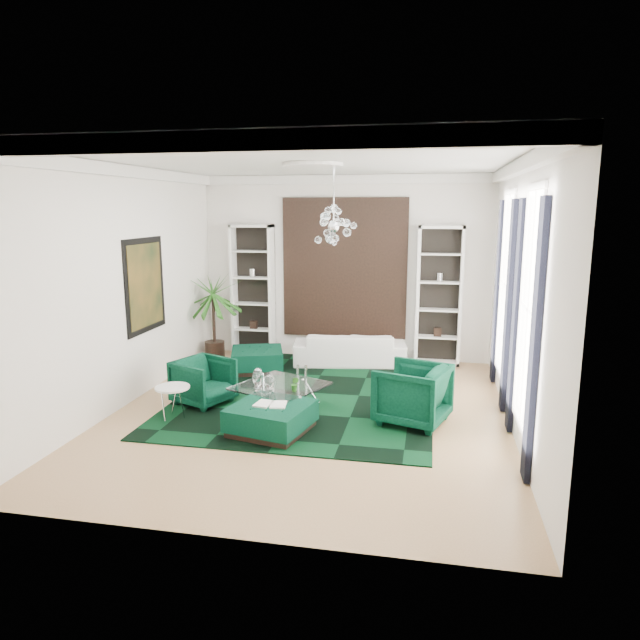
% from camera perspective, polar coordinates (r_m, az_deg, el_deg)
% --- Properties ---
extents(floor, '(6.00, 7.00, 0.02)m').
position_cam_1_polar(floor, '(9.00, -1.06, -9.34)').
color(floor, tan).
rests_on(floor, ground).
extents(ceiling, '(6.00, 7.00, 0.02)m').
position_cam_1_polar(ceiling, '(8.45, -1.15, 15.68)').
color(ceiling, white).
rests_on(ceiling, ground).
extents(wall_back, '(6.00, 0.02, 3.80)m').
position_cam_1_polar(wall_back, '(11.95, 2.49, 5.19)').
color(wall_back, white).
rests_on(wall_back, ground).
extents(wall_front, '(6.00, 0.02, 3.80)m').
position_cam_1_polar(wall_front, '(5.21, -9.35, -2.84)').
color(wall_front, white).
rests_on(wall_front, ground).
extents(wall_left, '(0.02, 7.00, 3.80)m').
position_cam_1_polar(wall_left, '(9.62, -18.94, 3.13)').
color(wall_left, white).
rests_on(wall_left, ground).
extents(wall_right, '(0.02, 7.00, 3.80)m').
position_cam_1_polar(wall_right, '(8.42, 19.36, 2.03)').
color(wall_right, white).
rests_on(wall_right, ground).
extents(crown_molding, '(6.00, 7.00, 0.18)m').
position_cam_1_polar(crown_molding, '(8.45, -1.15, 14.94)').
color(crown_molding, white).
rests_on(crown_molding, ceiling).
extents(ceiling_medallion, '(0.90, 0.90, 0.05)m').
position_cam_1_polar(ceiling_medallion, '(8.74, -0.72, 15.27)').
color(ceiling_medallion, white).
rests_on(ceiling_medallion, ceiling).
extents(tapestry, '(2.50, 0.06, 2.80)m').
position_cam_1_polar(tapestry, '(11.90, 2.45, 5.17)').
color(tapestry, black).
rests_on(tapestry, wall_back).
extents(shelving_left, '(0.90, 0.38, 2.80)m').
position_cam_1_polar(shelving_left, '(12.26, -6.73, 2.93)').
color(shelving_left, white).
rests_on(shelving_left, floor).
extents(shelving_right, '(0.90, 0.38, 2.80)m').
position_cam_1_polar(shelving_right, '(11.68, 11.83, 2.35)').
color(shelving_right, white).
rests_on(shelving_right, floor).
extents(painting, '(0.04, 1.30, 1.60)m').
position_cam_1_polar(painting, '(10.12, -17.04, 3.34)').
color(painting, black).
rests_on(painting, wall_left).
extents(window_near, '(0.03, 1.10, 2.90)m').
position_cam_1_polar(window_near, '(7.54, 20.14, 0.97)').
color(window_near, white).
rests_on(window_near, wall_right).
extents(curtain_near_a, '(0.07, 0.30, 3.25)m').
position_cam_1_polar(curtain_near_a, '(6.82, 20.69, -2.23)').
color(curtain_near_a, black).
rests_on(curtain_near_a, floor).
extents(curtain_near_b, '(0.07, 0.30, 3.25)m').
position_cam_1_polar(curtain_near_b, '(8.33, 18.99, 0.22)').
color(curtain_near_b, black).
rests_on(curtain_near_b, floor).
extents(window_far, '(0.03, 1.10, 2.90)m').
position_cam_1_polar(window_far, '(9.89, 18.06, 3.39)').
color(window_far, white).
rests_on(window_far, wall_right).
extents(curtain_far_a, '(0.07, 0.30, 3.25)m').
position_cam_1_polar(curtain_far_a, '(9.15, 18.31, 1.21)').
color(curtain_far_a, black).
rests_on(curtain_far_a, floor).
extents(curtain_far_b, '(0.07, 0.30, 3.25)m').
position_cam_1_polar(curtain_far_b, '(10.68, 17.32, 2.63)').
color(curtain_far_b, black).
rests_on(curtain_far_b, floor).
extents(rug, '(4.20, 5.00, 0.02)m').
position_cam_1_polar(rug, '(9.89, -1.13, -7.31)').
color(rug, black).
rests_on(rug, floor).
extents(sofa, '(2.35, 1.21, 0.65)m').
position_cam_1_polar(sofa, '(11.62, 2.98, -2.87)').
color(sofa, silver).
rests_on(sofa, floor).
extents(armchair_left, '(1.07, 1.05, 0.75)m').
position_cam_1_polar(armchair_left, '(9.48, -11.56, -6.04)').
color(armchair_left, black).
rests_on(armchair_left, floor).
extents(armchair_right, '(1.22, 1.21, 0.89)m').
position_cam_1_polar(armchair_right, '(8.58, 9.23, -7.32)').
color(armchair_right, black).
rests_on(armchair_right, floor).
extents(coffee_table, '(1.57, 1.57, 0.41)m').
position_cam_1_polar(coffee_table, '(9.07, -3.98, -7.76)').
color(coffee_table, white).
rests_on(coffee_table, floor).
extents(ottoman_side, '(1.22, 1.22, 0.43)m').
position_cam_1_polar(ottoman_side, '(11.22, -6.30, -4.02)').
color(ottoman_side, black).
rests_on(ottoman_side, floor).
extents(ottoman_front, '(1.23, 1.23, 0.41)m').
position_cam_1_polar(ottoman_front, '(8.23, -4.90, -9.80)').
color(ottoman_front, black).
rests_on(ottoman_front, floor).
extents(book, '(0.45, 0.30, 0.03)m').
position_cam_1_polar(book, '(8.15, -4.93, -8.35)').
color(book, white).
rests_on(book, ottoman_front).
extents(side_table, '(0.61, 0.61, 0.50)m').
position_cam_1_polar(side_table, '(8.95, -14.47, -8.07)').
color(side_table, white).
rests_on(side_table, floor).
extents(palm, '(1.77, 1.77, 2.26)m').
position_cam_1_polar(palm, '(12.06, -10.63, 1.37)').
color(palm, '#28641C').
rests_on(palm, floor).
extents(chandelier, '(0.91, 0.91, 0.65)m').
position_cam_1_polar(chandelier, '(8.96, 1.37, 9.29)').
color(chandelier, white).
rests_on(chandelier, ceiling).
extents(table_plant, '(0.14, 0.12, 0.23)m').
position_cam_1_polar(table_plant, '(8.67, -2.52, -6.41)').
color(table_plant, '#28641C').
rests_on(table_plant, coffee_table).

